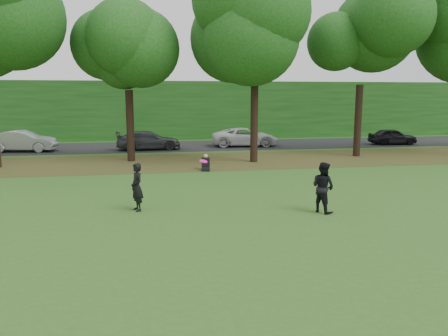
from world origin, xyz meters
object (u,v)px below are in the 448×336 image
(player_left, at_px, (137,187))
(seated_person, at_px, (206,164))
(frisbee, at_px, (203,161))
(player_right, at_px, (323,187))

(player_left, bearing_deg, seated_person, 134.61)
(frisbee, height_order, seated_person, frisbee)
(seated_person, bearing_deg, frisbee, -90.40)
(player_left, relative_size, player_right, 0.96)
(player_left, distance_m, frisbee, 2.38)
(player_left, relative_size, seated_person, 1.94)
(player_left, distance_m, player_right, 6.17)
(player_right, distance_m, frisbee, 4.05)
(seated_person, bearing_deg, player_left, -106.14)
(player_left, xyz_separation_m, player_right, (6.03, -1.26, 0.03))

